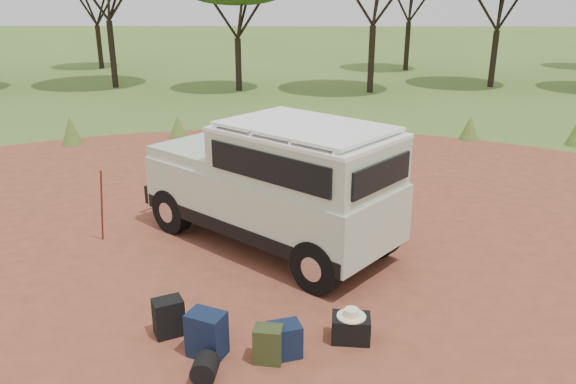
{
  "coord_description": "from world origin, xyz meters",
  "views": [
    {
      "loc": [
        0.72,
        -7.83,
        4.31
      ],
      "look_at": [
        0.56,
        1.42,
        1.0
      ],
      "focal_mm": 35.0,
      "sensor_mm": 36.0,
      "label": 1
    }
  ],
  "objects_px": {
    "walking_staff": "(102,206)",
    "backpack_navy": "(207,334)",
    "duffel_navy": "(285,340)",
    "hard_case": "(351,328)",
    "backpack_black": "(169,317)",
    "backpack_olive": "(268,345)",
    "safari_vehicle": "(276,187)"
  },
  "relations": [
    {
      "from": "walking_staff",
      "to": "backpack_navy",
      "type": "bearing_deg",
      "value": -96.96
    },
    {
      "from": "duffel_navy",
      "to": "hard_case",
      "type": "height_order",
      "value": "duffel_navy"
    },
    {
      "from": "backpack_black",
      "to": "backpack_navy",
      "type": "xyz_separation_m",
      "value": [
        0.57,
        -0.44,
        0.04
      ]
    },
    {
      "from": "backpack_black",
      "to": "backpack_navy",
      "type": "bearing_deg",
      "value": -64.25
    },
    {
      "from": "backpack_navy",
      "to": "walking_staff",
      "type": "bearing_deg",
      "value": 148.24
    },
    {
      "from": "backpack_navy",
      "to": "backpack_olive",
      "type": "distance_m",
      "value": 0.78
    },
    {
      "from": "walking_staff",
      "to": "backpack_black",
      "type": "height_order",
      "value": "walking_staff"
    },
    {
      "from": "backpack_black",
      "to": "duffel_navy",
      "type": "bearing_deg",
      "value": -42.7
    },
    {
      "from": "hard_case",
      "to": "safari_vehicle",
      "type": "bearing_deg",
      "value": 115.0
    },
    {
      "from": "hard_case",
      "to": "duffel_navy",
      "type": "bearing_deg",
      "value": -153.22
    },
    {
      "from": "walking_staff",
      "to": "backpack_olive",
      "type": "relative_size",
      "value": 2.97
    },
    {
      "from": "walking_staff",
      "to": "hard_case",
      "type": "xyz_separation_m",
      "value": [
        4.2,
        -2.99,
        -0.53
      ]
    },
    {
      "from": "backpack_olive",
      "to": "hard_case",
      "type": "xyz_separation_m",
      "value": [
        1.05,
        0.47,
        -0.06
      ]
    },
    {
      "from": "walking_staff",
      "to": "backpack_navy",
      "type": "relative_size",
      "value": 2.39
    },
    {
      "from": "safari_vehicle",
      "to": "hard_case",
      "type": "distance_m",
      "value": 3.24
    },
    {
      "from": "safari_vehicle",
      "to": "walking_staff",
      "type": "relative_size",
      "value": 3.38
    },
    {
      "from": "backpack_navy",
      "to": "safari_vehicle",
      "type": "bearing_deg",
      "value": 100.02
    },
    {
      "from": "backpack_olive",
      "to": "duffel_navy",
      "type": "distance_m",
      "value": 0.23
    },
    {
      "from": "walking_staff",
      "to": "duffel_navy",
      "type": "bearing_deg",
      "value": -87.35
    },
    {
      "from": "safari_vehicle",
      "to": "backpack_black",
      "type": "height_order",
      "value": "safari_vehicle"
    },
    {
      "from": "backpack_olive",
      "to": "duffel_navy",
      "type": "height_order",
      "value": "backpack_olive"
    },
    {
      "from": "duffel_navy",
      "to": "hard_case",
      "type": "relative_size",
      "value": 0.9
    },
    {
      "from": "walking_staff",
      "to": "hard_case",
      "type": "height_order",
      "value": "walking_staff"
    },
    {
      "from": "walking_staff",
      "to": "duffel_navy",
      "type": "distance_m",
      "value": 4.75
    },
    {
      "from": "safari_vehicle",
      "to": "backpack_black",
      "type": "distance_m",
      "value": 3.22
    },
    {
      "from": "safari_vehicle",
      "to": "backpack_black",
      "type": "bearing_deg",
      "value": -75.11
    },
    {
      "from": "backpack_black",
      "to": "hard_case",
      "type": "relative_size",
      "value": 1.05
    },
    {
      "from": "safari_vehicle",
      "to": "walking_staff",
      "type": "bearing_deg",
      "value": -141.71
    },
    {
      "from": "safari_vehicle",
      "to": "duffel_navy",
      "type": "xyz_separation_m",
      "value": [
        0.23,
        -3.25,
        -0.9
      ]
    },
    {
      "from": "hard_case",
      "to": "backpack_olive",
      "type": "bearing_deg",
      "value": -151.52
    },
    {
      "from": "backpack_navy",
      "to": "duffel_navy",
      "type": "bearing_deg",
      "value": 22.88
    },
    {
      "from": "backpack_navy",
      "to": "duffel_navy",
      "type": "height_order",
      "value": "backpack_navy"
    }
  ]
}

